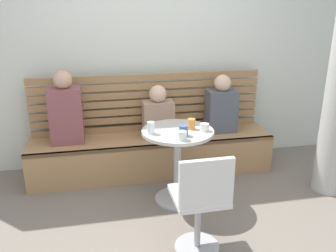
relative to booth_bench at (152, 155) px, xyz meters
name	(u,v)px	position (x,y,z in m)	size (l,w,h in m)	color
ground	(175,234)	(0.00, -1.20, -0.22)	(8.00, 8.00, 0.00)	#70665B
back_wall	(145,41)	(0.00, 0.44, 1.23)	(5.20, 0.10, 2.90)	silver
booth_bench	(152,155)	(0.00, 0.00, 0.00)	(2.70, 0.52, 0.44)	#A87C51
booth_backrest	(148,102)	(0.00, 0.24, 0.56)	(2.65, 0.04, 0.67)	#9A7249
cafe_table	(177,152)	(0.14, -0.64, 0.30)	(0.68, 0.68, 0.74)	#ADADB2
white_chair	(201,201)	(0.14, -1.46, 0.24)	(0.41, 0.41, 0.85)	#ADADB2
person_adult	(66,111)	(-0.91, 0.03, 0.57)	(0.34, 0.22, 0.78)	brown
person_child_left	(221,107)	(0.82, 0.04, 0.51)	(0.34, 0.22, 0.67)	#4C515B
person_child_middle	(158,114)	(0.08, 0.03, 0.47)	(0.34, 0.22, 0.58)	#9E7F6B
cup_water_clear	(151,128)	(-0.12, -0.68, 0.57)	(0.07, 0.07, 0.11)	white
cup_ceramic_white	(205,127)	(0.38, -0.71, 0.55)	(0.08, 0.08, 0.07)	white
cup_mug_blue	(183,131)	(0.16, -0.79, 0.57)	(0.08, 0.08, 0.10)	#3D5B9E
cup_glass_short	(182,136)	(0.12, -0.90, 0.56)	(0.08, 0.08, 0.08)	silver
cup_tumbler_orange	(191,124)	(0.27, -0.64, 0.57)	(0.07, 0.07, 0.10)	orange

